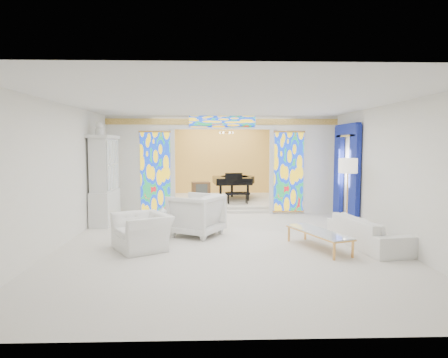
{
  "coord_description": "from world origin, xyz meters",
  "views": [
    {
      "loc": [
        -0.33,
        -10.21,
        2.15
      ],
      "look_at": [
        -0.0,
        0.2,
        1.23
      ],
      "focal_mm": 32.0,
      "sensor_mm": 36.0,
      "label": 1
    }
  ],
  "objects_px": {
    "armchair_right": "(196,215)",
    "sofa": "(368,232)",
    "armchair_left": "(142,232)",
    "tv_console": "(201,189)",
    "coffee_table": "(318,232)",
    "grand_piano": "(235,180)",
    "china_cabinet": "(105,180)"
  },
  "relations": [
    {
      "from": "armchair_right",
      "to": "sofa",
      "type": "bearing_deg",
      "value": 101.73
    },
    {
      "from": "armchair_left",
      "to": "sofa",
      "type": "distance_m",
      "value": 4.7
    },
    {
      "from": "sofa",
      "to": "tv_console",
      "type": "relative_size",
      "value": 3.03
    },
    {
      "from": "coffee_table",
      "to": "tv_console",
      "type": "distance_m",
      "value": 6.03
    },
    {
      "from": "armchair_left",
      "to": "armchair_right",
      "type": "distance_m",
      "value": 1.61
    },
    {
      "from": "armchair_right",
      "to": "coffee_table",
      "type": "distance_m",
      "value": 2.87
    },
    {
      "from": "coffee_table",
      "to": "grand_piano",
      "type": "height_order",
      "value": "grand_piano"
    },
    {
      "from": "coffee_table",
      "to": "armchair_left",
      "type": "bearing_deg",
      "value": 178.31
    },
    {
      "from": "armchair_left",
      "to": "armchair_right",
      "type": "relative_size",
      "value": 1.03
    },
    {
      "from": "china_cabinet",
      "to": "armchair_right",
      "type": "relative_size",
      "value": 2.52
    },
    {
      "from": "armchair_left",
      "to": "sofa",
      "type": "bearing_deg",
      "value": 59.44
    },
    {
      "from": "sofa",
      "to": "armchair_right",
      "type": "bearing_deg",
      "value": 62.5
    },
    {
      "from": "armchair_left",
      "to": "grand_piano",
      "type": "relative_size",
      "value": 0.44
    },
    {
      "from": "armchair_left",
      "to": "coffee_table",
      "type": "distance_m",
      "value": 3.61
    },
    {
      "from": "armchair_left",
      "to": "coffee_table",
      "type": "bearing_deg",
      "value": 57.15
    },
    {
      "from": "china_cabinet",
      "to": "sofa",
      "type": "height_order",
      "value": "china_cabinet"
    },
    {
      "from": "armchair_right",
      "to": "sofa",
      "type": "relative_size",
      "value": 0.51
    },
    {
      "from": "grand_piano",
      "to": "coffee_table",
      "type": "bearing_deg",
      "value": -83.8
    },
    {
      "from": "sofa",
      "to": "grand_piano",
      "type": "height_order",
      "value": "grand_piano"
    },
    {
      "from": "armchair_left",
      "to": "armchair_right",
      "type": "xyz_separation_m",
      "value": [
        1.06,
        1.21,
        0.13
      ]
    },
    {
      "from": "china_cabinet",
      "to": "armchair_left",
      "type": "height_order",
      "value": "china_cabinet"
    },
    {
      "from": "armchair_right",
      "to": "tv_console",
      "type": "distance_m",
      "value": 4.14
    },
    {
      "from": "grand_piano",
      "to": "tv_console",
      "type": "bearing_deg",
      "value": -146.03
    },
    {
      "from": "sofa",
      "to": "tv_console",
      "type": "height_order",
      "value": "tv_console"
    },
    {
      "from": "armchair_left",
      "to": "grand_piano",
      "type": "xyz_separation_m",
      "value": [
        2.26,
        6.34,
        0.47
      ]
    },
    {
      "from": "grand_piano",
      "to": "tv_console",
      "type": "relative_size",
      "value": 3.61
    },
    {
      "from": "china_cabinet",
      "to": "armchair_right",
      "type": "xyz_separation_m",
      "value": [
        2.52,
        -1.52,
        -0.68
      ]
    },
    {
      "from": "china_cabinet",
      "to": "sofa",
      "type": "relative_size",
      "value": 1.29
    },
    {
      "from": "armchair_left",
      "to": "tv_console",
      "type": "distance_m",
      "value": 5.46
    },
    {
      "from": "grand_piano",
      "to": "tv_console",
      "type": "xyz_separation_m",
      "value": [
        -1.2,
        -0.99,
        -0.2
      ]
    },
    {
      "from": "grand_piano",
      "to": "sofa",
      "type": "bearing_deg",
      "value": -74.38
    },
    {
      "from": "sofa",
      "to": "tv_console",
      "type": "bearing_deg",
      "value": 24.67
    }
  ]
}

